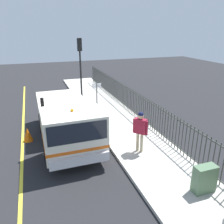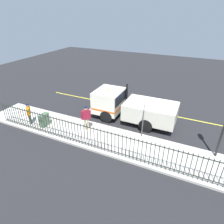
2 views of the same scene
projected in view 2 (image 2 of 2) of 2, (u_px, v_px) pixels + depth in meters
ground_plane at (150, 126)px, 14.16m from camera, size 51.31×51.31×0.00m
sidewalk_slab at (138, 148)px, 11.82m from camera, size 2.86×23.32×0.14m
lane_marking at (158, 113)px, 15.96m from camera, size 0.12×20.99×0.01m
work_truck at (128, 105)px, 14.45m from camera, size 2.40×6.29×2.47m
worker_standing at (86, 115)px, 12.99m from camera, size 0.51×0.53×1.80m
pedestrian_distant at (29, 112)px, 13.75m from camera, size 0.48×0.45×1.61m
iron_fence at (132, 148)px, 10.46m from camera, size 0.04×19.86×1.50m
utility_cabinet at (44, 120)px, 13.75m from camera, size 0.74×0.36×0.93m
traffic_cone at (146, 108)px, 15.95m from camera, size 0.46×0.46×0.66m
street_sign at (143, 117)px, 12.11m from camera, size 0.50×0.06×2.29m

